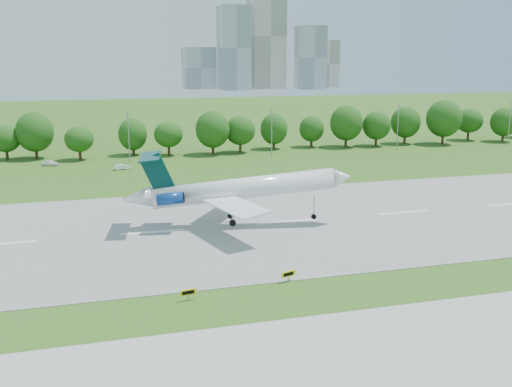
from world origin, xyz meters
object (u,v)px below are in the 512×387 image
Objects in this scene: airliner at (232,189)px; service_vehicle_b at (50,163)px; taxi_sign_left at (188,292)px; service_vehicle_a at (122,167)px.

airliner reaches higher than service_vehicle_b.
service_vehicle_a is at bearing 82.36° from taxi_sign_left.
service_vehicle_b reaches higher than service_vehicle_a.
airliner reaches higher than service_vehicle_a.
service_vehicle_b is at bearing 47.34° from service_vehicle_a.
service_vehicle_a is 18.18m from service_vehicle_b.
taxi_sign_left is 85.09m from service_vehicle_b.
taxi_sign_left is at bearing 169.69° from service_vehicle_a.
airliner is 8.67× the size of service_vehicle_b.
taxi_sign_left is 0.47× the size of service_vehicle_a.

